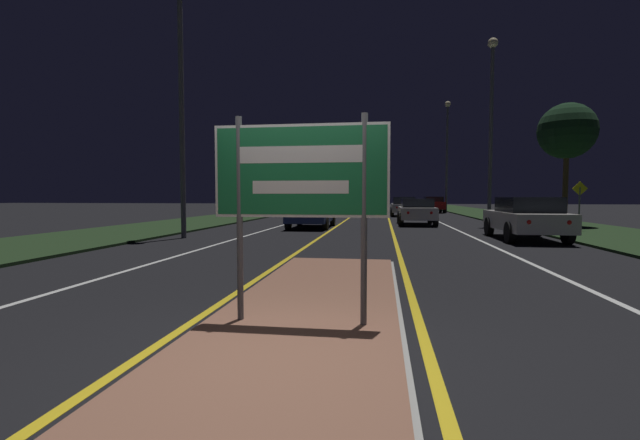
% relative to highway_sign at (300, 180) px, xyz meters
% --- Properties ---
extents(ground_plane, '(160.00, 160.00, 0.00)m').
position_rel_highway_sign_xyz_m(ground_plane, '(0.00, -0.83, -1.69)').
color(ground_plane, black).
extents(median_island, '(2.30, 9.88, 0.10)m').
position_rel_highway_sign_xyz_m(median_island, '(0.00, 0.00, -1.65)').
color(median_island, '#999993').
rests_on(median_island, ground_plane).
extents(verge_left, '(5.00, 100.00, 0.08)m').
position_rel_highway_sign_xyz_m(verge_left, '(-9.50, 19.17, -1.65)').
color(verge_left, '#1E3319').
rests_on(verge_left, ground_plane).
extents(verge_right, '(5.00, 100.00, 0.08)m').
position_rel_highway_sign_xyz_m(verge_right, '(9.50, 19.17, -1.65)').
color(verge_right, '#1E3319').
rests_on(verge_right, ground_plane).
extents(centre_line_yellow_left, '(0.12, 70.00, 0.01)m').
position_rel_highway_sign_xyz_m(centre_line_yellow_left, '(-1.34, 24.17, -1.69)').
color(centre_line_yellow_left, gold).
rests_on(centre_line_yellow_left, ground_plane).
extents(centre_line_yellow_right, '(0.12, 70.00, 0.01)m').
position_rel_highway_sign_xyz_m(centre_line_yellow_right, '(1.34, 24.17, -1.69)').
color(centre_line_yellow_right, gold).
rests_on(centre_line_yellow_right, ground_plane).
extents(lane_line_white_left, '(0.12, 70.00, 0.01)m').
position_rel_highway_sign_xyz_m(lane_line_white_left, '(-4.20, 24.17, -1.69)').
color(lane_line_white_left, silver).
rests_on(lane_line_white_left, ground_plane).
extents(lane_line_white_right, '(0.12, 70.00, 0.01)m').
position_rel_highway_sign_xyz_m(lane_line_white_right, '(4.20, 24.17, -1.69)').
color(lane_line_white_right, silver).
rests_on(lane_line_white_right, ground_plane).
extents(edge_line_white_left, '(0.10, 70.00, 0.01)m').
position_rel_highway_sign_xyz_m(edge_line_white_left, '(-7.20, 24.17, -1.69)').
color(edge_line_white_left, silver).
rests_on(edge_line_white_left, ground_plane).
extents(edge_line_white_right, '(0.10, 70.00, 0.01)m').
position_rel_highway_sign_xyz_m(edge_line_white_right, '(7.20, 24.17, -1.69)').
color(edge_line_white_right, silver).
rests_on(edge_line_white_right, ground_plane).
extents(highway_sign, '(1.95, 0.07, 2.30)m').
position_rel_highway_sign_xyz_m(highway_sign, '(0.00, 0.00, 0.00)').
color(highway_sign, '#56565B').
rests_on(highway_sign, median_island).
extents(streetlight_left_near, '(0.55, 0.55, 9.42)m').
position_rel_highway_sign_xyz_m(streetlight_left_near, '(-6.16, 9.80, 4.49)').
color(streetlight_left_near, '#56565B').
rests_on(streetlight_left_near, ground_plane).
extents(streetlight_right_near, '(0.50, 0.50, 9.38)m').
position_rel_highway_sign_xyz_m(streetlight_right_near, '(6.29, 18.11, 4.19)').
color(streetlight_right_near, '#56565B').
rests_on(streetlight_right_near, ground_plane).
extents(streetlight_right_far, '(0.51, 0.51, 9.97)m').
position_rel_highway_sign_xyz_m(streetlight_right_far, '(6.62, 35.20, 4.55)').
color(streetlight_right_far, '#56565B').
rests_on(streetlight_right_far, ground_plane).
extents(car_receding_0, '(1.94, 4.38, 1.47)m').
position_rel_highway_sign_xyz_m(car_receding_0, '(5.79, 10.91, -0.91)').
color(car_receding_0, silver).
rests_on(car_receding_0, ground_plane).
extents(car_receding_1, '(1.89, 4.09, 1.37)m').
position_rel_highway_sign_xyz_m(car_receding_1, '(2.68, 18.20, -0.96)').
color(car_receding_1, silver).
rests_on(car_receding_1, ground_plane).
extents(car_receding_2, '(1.90, 4.10, 1.44)m').
position_rel_highway_sign_xyz_m(car_receding_2, '(2.48, 28.01, -0.94)').
color(car_receding_2, '#B7B7BC').
rests_on(car_receding_2, ground_plane).
extents(car_receding_3, '(1.91, 4.05, 1.45)m').
position_rel_highway_sign_xyz_m(car_receding_3, '(5.51, 35.52, -0.92)').
color(car_receding_3, maroon).
rests_on(car_receding_3, ground_plane).
extents(car_approaching_0, '(1.92, 4.44, 1.52)m').
position_rel_highway_sign_xyz_m(car_approaching_0, '(-2.42, 15.48, -0.91)').
color(car_approaching_0, navy).
rests_on(car_approaching_0, ground_plane).
extents(warning_sign, '(0.60, 0.06, 2.04)m').
position_rel_highway_sign_xyz_m(warning_sign, '(8.99, 14.42, -0.38)').
color(warning_sign, '#56565B').
rests_on(warning_sign, verge_right).
extents(roadside_palm_right, '(2.64, 2.64, 5.85)m').
position_rel_highway_sign_xyz_m(roadside_palm_right, '(9.60, 17.40, 2.89)').
color(roadside_palm_right, '#4C3823').
rests_on(roadside_palm_right, verge_right).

